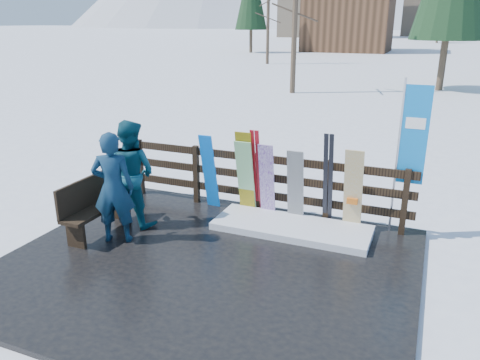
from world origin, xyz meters
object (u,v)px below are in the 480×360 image
at_px(snowboard_5, 353,191).
at_px(person_front, 113,188).
at_px(rental_flag, 410,141).
at_px(bench, 95,204).
at_px(snowboard_3, 267,181).
at_px(snowboard_4, 295,187).
at_px(snowboard_1, 246,178).
at_px(person_back, 131,173).
at_px(snowboard_0, 209,172).
at_px(snowboard_2, 245,174).

relative_size(snowboard_5, person_front, 0.82).
bearing_deg(rental_flag, bench, -157.76).
xyz_separation_m(snowboard_3, person_front, (-1.95, -1.82, 0.21)).
distance_m(snowboard_4, snowboard_5, 1.00).
height_order(snowboard_1, person_front, person_front).
height_order(snowboard_5, person_front, person_front).
bearing_deg(person_front, snowboard_5, -174.87).
distance_m(snowboard_5, person_front, 3.93).
bearing_deg(person_back, snowboard_0, -126.82).
distance_m(snowboard_2, rental_flag, 2.86).
bearing_deg(bench, snowboard_5, 22.89).
bearing_deg(snowboard_0, snowboard_2, 0.00).
bearing_deg(snowboard_2, snowboard_0, -180.00).
bearing_deg(snowboard_5, snowboard_0, 180.00).
xyz_separation_m(snowboard_0, snowboard_5, (2.67, -0.00, -0.00)).
bearing_deg(snowboard_2, snowboard_5, -0.00).
height_order(snowboard_1, snowboard_5, snowboard_5).
height_order(snowboard_2, snowboard_4, snowboard_2).
xyz_separation_m(snowboard_2, rental_flag, (2.73, 0.27, 0.81)).
bearing_deg(snowboard_2, rental_flag, 5.64).
height_order(snowboard_3, snowboard_4, snowboard_3).
bearing_deg(rental_flag, snowboard_0, -175.54).
distance_m(snowboard_4, person_back, 2.87).
bearing_deg(snowboard_0, snowboard_3, 0.00).
bearing_deg(snowboard_1, snowboard_3, 0.00).
height_order(snowboard_0, person_front, person_front).
xyz_separation_m(snowboard_1, rental_flag, (2.73, 0.27, 0.89)).
bearing_deg(snowboard_1, person_back, -145.89).
distance_m(snowboard_3, snowboard_4, 0.53).
height_order(bench, snowboard_3, snowboard_3).
bearing_deg(bench, snowboard_2, 39.42).
height_order(bench, person_front, person_front).
bearing_deg(person_front, snowboard_3, -159.47).
distance_m(snowboard_2, snowboard_4, 0.95).
bearing_deg(snowboard_4, snowboard_0, 180.00).
height_order(snowboard_2, snowboard_3, snowboard_2).
relative_size(snowboard_4, rental_flag, 0.52).
xyz_separation_m(snowboard_0, person_back, (-0.95, -1.14, 0.20)).
bearing_deg(snowboard_4, rental_flag, 8.59).
relative_size(rental_flag, person_front, 1.42).
relative_size(snowboard_3, snowboard_4, 1.05).
bearing_deg(snowboard_2, snowboard_3, -0.00).
xyz_separation_m(snowboard_2, person_front, (-1.54, -1.82, 0.11)).
xyz_separation_m(snowboard_3, snowboard_4, (0.53, 0.00, -0.03)).
distance_m(snowboard_1, person_back, 2.04).
bearing_deg(snowboard_1, snowboard_5, -0.00).
distance_m(snowboard_0, snowboard_2, 0.73).
distance_m(bench, snowboard_4, 3.44).
xyz_separation_m(snowboard_1, person_back, (-1.68, -1.14, 0.22)).
relative_size(snowboard_4, snowboard_5, 0.91).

